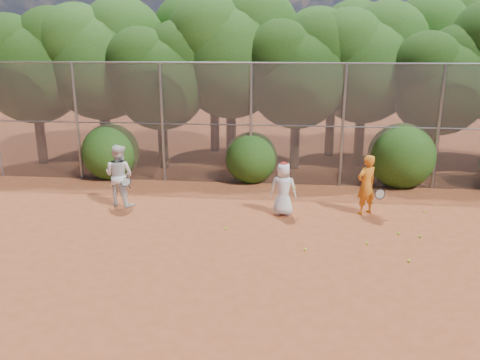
# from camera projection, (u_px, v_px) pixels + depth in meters

# --- Properties ---
(ground) EXTENTS (80.00, 80.00, 0.00)m
(ground) POSITION_uv_depth(u_px,v_px,m) (274.00, 261.00, 10.18)
(ground) COLOR brown
(ground) RESTS_ON ground
(fence_back) EXTENTS (20.05, 0.09, 4.03)m
(fence_back) POSITION_uv_depth(u_px,v_px,m) (278.00, 124.00, 15.37)
(fence_back) COLOR gray
(fence_back) RESTS_ON ground
(tree_0) EXTENTS (4.38, 3.81, 6.00)m
(tree_0) POSITION_uv_depth(u_px,v_px,m) (34.00, 62.00, 17.72)
(tree_0) COLOR black
(tree_0) RESTS_ON ground
(tree_1) EXTENTS (4.64, 4.03, 6.35)m
(tree_1) POSITION_uv_depth(u_px,v_px,m) (102.00, 56.00, 17.89)
(tree_1) COLOR black
(tree_1) RESTS_ON ground
(tree_2) EXTENTS (3.99, 3.47, 5.47)m
(tree_2) POSITION_uv_depth(u_px,v_px,m) (161.00, 73.00, 17.13)
(tree_2) COLOR black
(tree_2) RESTS_ON ground
(tree_3) EXTENTS (4.89, 4.26, 6.70)m
(tree_3) POSITION_uv_depth(u_px,v_px,m) (233.00, 49.00, 17.62)
(tree_3) COLOR black
(tree_3) RESTS_ON ground
(tree_4) EXTENTS (4.19, 3.64, 5.73)m
(tree_4) POSITION_uv_depth(u_px,v_px,m) (299.00, 68.00, 16.97)
(tree_4) COLOR black
(tree_4) RESTS_ON ground
(tree_5) EXTENTS (4.51, 3.92, 6.17)m
(tree_5) POSITION_uv_depth(u_px,v_px,m) (366.00, 59.00, 17.41)
(tree_5) COLOR black
(tree_5) RESTS_ON ground
(tree_6) EXTENTS (3.86, 3.36, 5.29)m
(tree_6) POSITION_uv_depth(u_px,v_px,m) (442.00, 77.00, 16.37)
(tree_6) COLOR black
(tree_6) RESTS_ON ground
(tree_9) EXTENTS (4.83, 4.20, 6.62)m
(tree_9) POSITION_uv_depth(u_px,v_px,m) (100.00, 50.00, 20.14)
(tree_9) COLOR black
(tree_9) RESTS_ON ground
(tree_10) EXTENTS (5.15, 4.48, 7.06)m
(tree_10) POSITION_uv_depth(u_px,v_px,m) (215.00, 43.00, 19.76)
(tree_10) COLOR black
(tree_10) RESTS_ON ground
(tree_11) EXTENTS (4.64, 4.03, 6.35)m
(tree_11) POSITION_uv_depth(u_px,v_px,m) (335.00, 55.00, 19.01)
(tree_11) COLOR black
(tree_11) RESTS_ON ground
(tree_12) EXTENTS (5.02, 4.37, 6.88)m
(tree_12) POSITION_uv_depth(u_px,v_px,m) (446.00, 46.00, 19.05)
(tree_12) COLOR black
(tree_12) RESTS_ON ground
(bush_0) EXTENTS (2.00, 2.00, 2.00)m
(bush_0) POSITION_uv_depth(u_px,v_px,m) (111.00, 149.00, 16.53)
(bush_0) COLOR #1F4611
(bush_0) RESTS_ON ground
(bush_1) EXTENTS (1.80, 1.80, 1.80)m
(bush_1) POSITION_uv_depth(u_px,v_px,m) (251.00, 155.00, 16.06)
(bush_1) COLOR #1F4611
(bush_1) RESTS_ON ground
(bush_2) EXTENTS (2.20, 2.20, 2.20)m
(bush_2) POSITION_uv_depth(u_px,v_px,m) (401.00, 153.00, 15.51)
(bush_2) COLOR #1F4611
(bush_2) RESTS_ON ground
(player_yellow) EXTENTS (0.87, 0.68, 1.68)m
(player_yellow) POSITION_uv_depth(u_px,v_px,m) (366.00, 185.00, 12.84)
(player_yellow) COLOR orange
(player_yellow) RESTS_ON ground
(player_teen) EXTENTS (0.76, 0.52, 1.51)m
(player_teen) POSITION_uv_depth(u_px,v_px,m) (283.00, 189.00, 12.80)
(player_teen) COLOR white
(player_teen) RESTS_ON ground
(player_white) EXTENTS (1.03, 0.89, 1.82)m
(player_white) POSITION_uv_depth(u_px,v_px,m) (119.00, 175.00, 13.54)
(player_white) COLOR white
(player_white) RESTS_ON ground
(ball_0) EXTENTS (0.07, 0.07, 0.07)m
(ball_0) POSITION_uv_depth(u_px,v_px,m) (367.00, 243.00, 11.02)
(ball_0) COLOR #B5DE28
(ball_0) RESTS_ON ground
(ball_1) EXTENTS (0.07, 0.07, 0.07)m
(ball_1) POSITION_uv_depth(u_px,v_px,m) (399.00, 234.00, 11.60)
(ball_1) COLOR #B5DE28
(ball_1) RESTS_ON ground
(ball_2) EXTENTS (0.07, 0.07, 0.07)m
(ball_2) POSITION_uv_depth(u_px,v_px,m) (305.00, 249.00, 10.69)
(ball_2) COLOR #B5DE28
(ball_2) RESTS_ON ground
(ball_3) EXTENTS (0.07, 0.07, 0.07)m
(ball_3) POSITION_uv_depth(u_px,v_px,m) (409.00, 261.00, 10.12)
(ball_3) COLOR #B5DE28
(ball_3) RESTS_ON ground
(ball_4) EXTENTS (0.07, 0.07, 0.07)m
(ball_4) POSITION_uv_depth(u_px,v_px,m) (226.00, 228.00, 11.92)
(ball_4) COLOR #B5DE28
(ball_4) RESTS_ON ground
(ball_5) EXTENTS (0.07, 0.07, 0.07)m
(ball_5) POSITION_uv_depth(u_px,v_px,m) (424.00, 211.00, 13.16)
(ball_5) COLOR #B5DE28
(ball_5) RESTS_ON ground
(ball_6) EXTENTS (0.07, 0.07, 0.07)m
(ball_6) POSITION_uv_depth(u_px,v_px,m) (420.00, 236.00, 11.42)
(ball_6) COLOR #B5DE28
(ball_6) RESTS_ON ground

